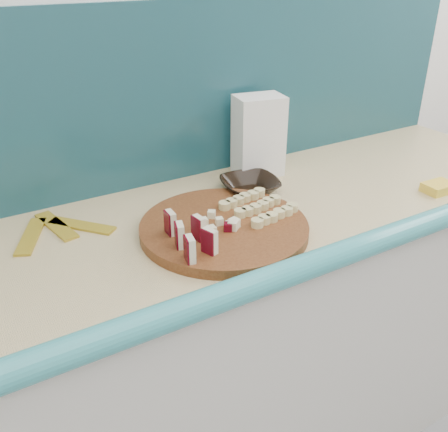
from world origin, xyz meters
name	(u,v)px	position (x,y,z in m)	size (l,w,h in m)	color
kitchen_counter	(214,352)	(0.10, 1.50, 0.46)	(2.20, 0.63, 0.91)	silver
backsplash	(160,97)	(0.10, 1.79, 1.16)	(2.20, 0.02, 0.50)	teal
cutting_board	(224,228)	(0.09, 1.42, 0.92)	(0.41, 0.41, 0.03)	#4D2310
apple_wedges	(189,235)	(-0.03, 1.37, 0.96)	(0.08, 0.16, 0.06)	beige
apple_chunks	(216,223)	(0.06, 1.42, 0.95)	(0.06, 0.07, 0.02)	#F6E8C5
banana_slices	(258,207)	(0.20, 1.44, 0.94)	(0.17, 0.17, 0.02)	#D4C481
brown_bowl	(250,186)	(0.27, 1.58, 0.93)	(0.16, 0.16, 0.04)	black
flour_bag	(258,136)	(0.37, 1.69, 1.03)	(0.14, 0.10, 0.24)	white
sponge	(439,187)	(0.74, 1.31, 0.92)	(0.09, 0.06, 0.03)	yellow
banana_peel	(57,229)	(-0.26, 1.64, 0.91)	(0.25, 0.20, 0.01)	gold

